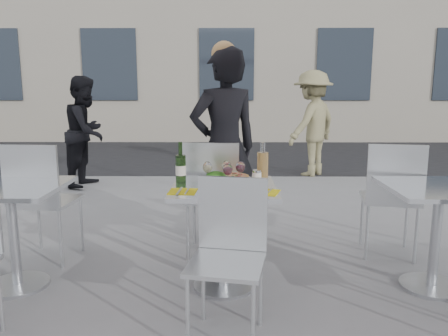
{
  "coord_description": "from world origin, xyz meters",
  "views": [
    {
      "loc": [
        0.02,
        -2.96,
        1.42
      ],
      "look_at": [
        0.0,
        0.15,
        0.85
      ],
      "focal_mm": 35.0,
      "sensor_mm": 36.0,
      "label": 1
    }
  ],
  "objects_px": {
    "chair_near": "(229,244)",
    "pizza_far": "(230,178)",
    "side_table_right": "(438,216)",
    "sugar_shaker": "(257,178)",
    "pedestrian_a": "(86,132)",
    "side_table_left": "(12,215)",
    "wineglass_red_a": "(228,170)",
    "napkin_right": "(265,192)",
    "side_chair_lfar": "(40,193)",
    "pizza_near": "(231,190)",
    "wine_bottle": "(181,167)",
    "pedestrian_b": "(312,124)",
    "salad_plate": "(216,178)",
    "carafe": "(263,167)",
    "wineglass_red_b": "(240,168)",
    "woman_diner": "(224,148)",
    "side_chair_rfar": "(392,191)",
    "main_table": "(224,215)",
    "wineglass_white_a": "(207,168)",
    "wineglass_white_b": "(226,167)",
    "chair_far": "(212,190)",
    "napkin_left": "(183,191)"
  },
  "relations": [
    {
      "from": "salad_plate",
      "to": "carafe",
      "type": "distance_m",
      "value": 0.35
    },
    {
      "from": "napkin_left",
      "to": "woman_diner",
      "type": "bearing_deg",
      "value": 80.0
    },
    {
      "from": "woman_diner",
      "to": "salad_plate",
      "type": "height_order",
      "value": "woman_diner"
    },
    {
      "from": "chair_far",
      "to": "wineglass_white_b",
      "type": "xyz_separation_m",
      "value": [
        0.12,
        -0.43,
        0.27
      ]
    },
    {
      "from": "carafe",
      "to": "wineglass_white_a",
      "type": "height_order",
      "value": "carafe"
    },
    {
      "from": "side_chair_rfar",
      "to": "pizza_near",
      "type": "bearing_deg",
      "value": 38.74
    },
    {
      "from": "wineglass_red_b",
      "to": "side_chair_rfar",
      "type": "bearing_deg",
      "value": 19.31
    },
    {
      "from": "side_chair_rfar",
      "to": "salad_plate",
      "type": "bearing_deg",
      "value": 28.5
    },
    {
      "from": "side_table_left",
      "to": "sugar_shaker",
      "type": "distance_m",
      "value": 1.75
    },
    {
      "from": "pedestrian_b",
      "to": "pizza_far",
      "type": "bearing_deg",
      "value": 23.99
    },
    {
      "from": "wine_bottle",
      "to": "carafe",
      "type": "height_order",
      "value": "wine_bottle"
    },
    {
      "from": "woman_diner",
      "to": "carafe",
      "type": "height_order",
      "value": "woman_diner"
    },
    {
      "from": "main_table",
      "to": "wineglass_red_b",
      "type": "bearing_deg",
      "value": 44.5
    },
    {
      "from": "pedestrian_b",
      "to": "wineglass_red_b",
      "type": "height_order",
      "value": "pedestrian_b"
    },
    {
      "from": "side_table_right",
      "to": "wineglass_red_a",
      "type": "bearing_deg",
      "value": 179.35
    },
    {
      "from": "main_table",
      "to": "salad_plate",
      "type": "distance_m",
      "value": 0.27
    },
    {
      "from": "woman_diner",
      "to": "side_chair_lfar",
      "type": "bearing_deg",
      "value": -4.01
    },
    {
      "from": "pizza_near",
      "to": "wineglass_white_a",
      "type": "height_order",
      "value": "wineglass_white_a"
    },
    {
      "from": "pedestrian_a",
      "to": "chair_far",
      "type": "bearing_deg",
      "value": -136.68
    },
    {
      "from": "woman_diner",
      "to": "wineglass_white_a",
      "type": "relative_size",
      "value": 11.26
    },
    {
      "from": "side_table_right",
      "to": "sugar_shaker",
      "type": "relative_size",
      "value": 7.01
    },
    {
      "from": "main_table",
      "to": "pizza_near",
      "type": "relative_size",
      "value": 2.15
    },
    {
      "from": "side_table_left",
      "to": "wineglass_red_a",
      "type": "xyz_separation_m",
      "value": [
        1.53,
        0.02,
        0.32
      ]
    },
    {
      "from": "side_chair_lfar",
      "to": "pizza_near",
      "type": "relative_size",
      "value": 2.86
    },
    {
      "from": "side_table_right",
      "to": "wine_bottle",
      "type": "height_order",
      "value": "wine_bottle"
    },
    {
      "from": "wine_bottle",
      "to": "wineglass_red_a",
      "type": "bearing_deg",
      "value": -15.89
    },
    {
      "from": "side_table_right",
      "to": "sugar_shaker",
      "type": "distance_m",
      "value": 1.3
    },
    {
      "from": "woman_diner",
      "to": "salad_plate",
      "type": "distance_m",
      "value": 0.86
    },
    {
      "from": "chair_far",
      "to": "pizza_near",
      "type": "distance_m",
      "value": 0.75
    },
    {
      "from": "wineglass_red_a",
      "to": "napkin_right",
      "type": "distance_m",
      "value": 0.33
    },
    {
      "from": "side_chair_lfar",
      "to": "pizza_near",
      "type": "bearing_deg",
      "value": 164.48
    },
    {
      "from": "napkin_left",
      "to": "wineglass_red_b",
      "type": "bearing_deg",
      "value": 39.44
    },
    {
      "from": "wineglass_white_b",
      "to": "side_chair_lfar",
      "type": "bearing_deg",
      "value": 168.67
    },
    {
      "from": "pedestrian_a",
      "to": "pizza_far",
      "type": "bearing_deg",
      "value": -137.86
    },
    {
      "from": "pedestrian_a",
      "to": "napkin_right",
      "type": "height_order",
      "value": "pedestrian_a"
    },
    {
      "from": "pedestrian_b",
      "to": "wineglass_white_b",
      "type": "relative_size",
      "value": 10.79
    },
    {
      "from": "pedestrian_a",
      "to": "side_table_left",
      "type": "bearing_deg",
      "value": -162.4
    },
    {
      "from": "side_chair_lfar",
      "to": "wineglass_red_a",
      "type": "relative_size",
      "value": 6.32
    },
    {
      "from": "chair_near",
      "to": "napkin_right",
      "type": "height_order",
      "value": "chair_near"
    },
    {
      "from": "carafe",
      "to": "pizza_far",
      "type": "bearing_deg",
      "value": 156.96
    },
    {
      "from": "side_table_right",
      "to": "pedestrian_a",
      "type": "distance_m",
      "value": 4.86
    },
    {
      "from": "chair_near",
      "to": "pizza_far",
      "type": "bearing_deg",
      "value": 100.05
    },
    {
      "from": "sugar_shaker",
      "to": "salad_plate",
      "type": "bearing_deg",
      "value": 168.4
    },
    {
      "from": "main_table",
      "to": "side_chair_lfar",
      "type": "bearing_deg",
      "value": 163.78
    },
    {
      "from": "side_table_right",
      "to": "pedestrian_b",
      "type": "height_order",
      "value": "pedestrian_b"
    },
    {
      "from": "side_table_left",
      "to": "wineglass_white_b",
      "type": "height_order",
      "value": "wineglass_white_b"
    },
    {
      "from": "chair_near",
      "to": "wineglass_red_b",
      "type": "distance_m",
      "value": 0.76
    },
    {
      "from": "salad_plate",
      "to": "wineglass_red_a",
      "type": "xyz_separation_m",
      "value": [
        0.09,
        -0.08,
        0.07
      ]
    },
    {
      "from": "chair_far",
      "to": "woman_diner",
      "type": "relative_size",
      "value": 0.56
    },
    {
      "from": "side_table_right",
      "to": "chair_far",
      "type": "relative_size",
      "value": 0.75
    }
  ]
}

